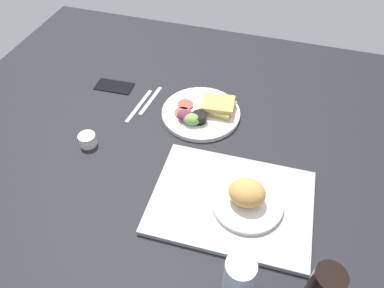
# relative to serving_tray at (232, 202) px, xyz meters

# --- Properties ---
(ground_plane) EXTENTS (1.90, 1.50, 0.03)m
(ground_plane) POSITION_rel_serving_tray_xyz_m (0.14, -0.18, -0.02)
(ground_plane) COLOR black
(serving_tray) EXTENTS (0.46, 0.34, 0.02)m
(serving_tray) POSITION_rel_serving_tray_xyz_m (0.00, 0.00, 0.00)
(serving_tray) COLOR #9EA0A3
(serving_tray) RESTS_ON ground_plane
(bread_plate_near) EXTENTS (0.20, 0.20, 0.08)m
(bread_plate_near) POSITION_rel_serving_tray_xyz_m (-0.04, -0.00, 0.04)
(bread_plate_near) COLOR white
(bread_plate_near) RESTS_ON serving_tray
(plate_with_salad) EXTENTS (0.28, 0.28, 0.05)m
(plate_with_salad) POSITION_rel_serving_tray_xyz_m (0.18, -0.33, 0.01)
(plate_with_salad) COLOR white
(plate_with_salad) RESTS_ON ground_plane
(drinking_glass) EXTENTS (0.07, 0.07, 0.13)m
(drinking_glass) POSITION_rel_serving_tray_xyz_m (-0.06, 0.24, 0.06)
(drinking_glass) COLOR silver
(drinking_glass) RESTS_ON ground_plane
(espresso_cup) EXTENTS (0.06, 0.06, 0.04)m
(espresso_cup) POSITION_rel_serving_tray_xyz_m (0.50, -0.09, 0.01)
(espresso_cup) COLOR silver
(espresso_cup) RESTS_ON ground_plane
(fork) EXTENTS (0.03, 0.17, 0.01)m
(fork) POSITION_rel_serving_tray_xyz_m (0.39, -0.36, -0.01)
(fork) COLOR #B7B7BC
(fork) RESTS_ON ground_plane
(knife) EXTENTS (0.03, 0.19, 0.01)m
(knife) POSITION_rel_serving_tray_xyz_m (0.42, -0.32, -0.01)
(knife) COLOR #B7B7BC
(knife) RESTS_ON ground_plane
(cell_phone) EXTENTS (0.15, 0.08, 0.01)m
(cell_phone) POSITION_rel_serving_tray_xyz_m (0.55, -0.40, -0.00)
(cell_phone) COLOR black
(cell_phone) RESTS_ON ground_plane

